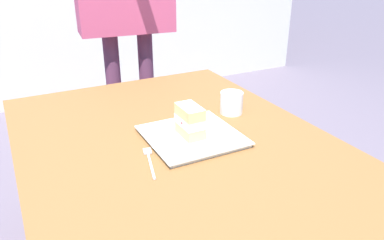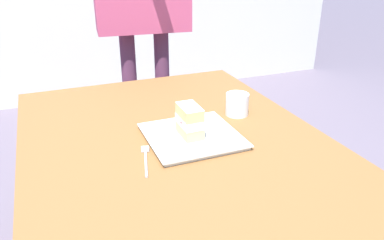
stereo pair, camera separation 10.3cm
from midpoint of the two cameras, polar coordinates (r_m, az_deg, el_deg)
The scene contains 5 objects.
patio_table at distance 1.24m, azimuth 0.61°, elevation -7.37°, with size 1.35×0.95×0.68m.
dessert_plate at distance 1.23m, azimuth 2.40°, elevation -2.51°, with size 0.29×0.29×0.02m.
cake_slice at distance 1.20m, azimuth 2.12°, elevation -0.17°, with size 0.10×0.07×0.10m.
dessert_fork at distance 1.12m, azimuth -4.28°, elevation -5.79°, with size 0.17×0.06×0.01m.
coffee_cup at distance 1.41m, azimuth 8.83°, elevation 2.34°, with size 0.08×0.08×0.08m.
Camera 2 is at (1.00, -0.36, 1.25)m, focal length 35.85 mm.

